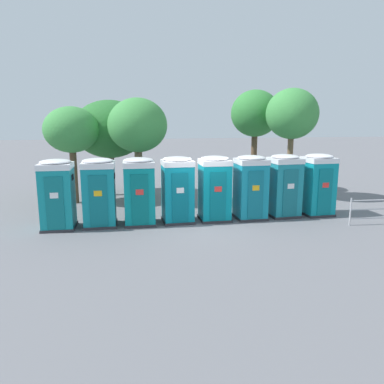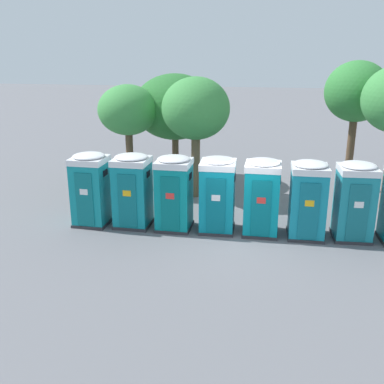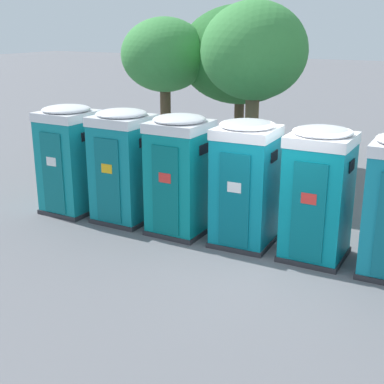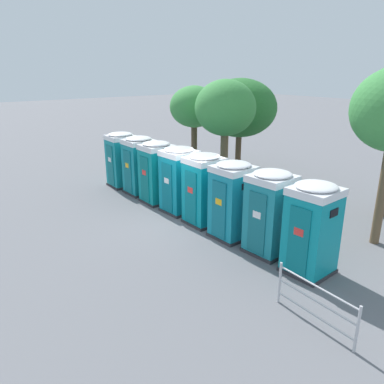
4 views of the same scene
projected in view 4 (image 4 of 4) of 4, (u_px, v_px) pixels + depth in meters
ground_plane at (178, 220)px, 13.69m from camera, size 120.00×120.00×0.00m
portapotty_0 at (121, 159)px, 17.41m from camera, size 1.18×1.21×2.54m
portapotty_1 at (139, 165)px, 16.37m from camera, size 1.21×1.21×2.54m
portapotty_2 at (157, 172)px, 15.25m from camera, size 1.17×1.21×2.54m
portapotty_3 at (179, 180)px, 14.20m from camera, size 1.21×1.24×2.54m
portapotty_4 at (204, 189)px, 13.10m from camera, size 1.17×1.21×2.54m
portapotty_5 at (232, 200)px, 11.99m from camera, size 1.19×1.22×2.54m
portapotty_6 at (270, 212)px, 10.96m from camera, size 1.24×1.26×2.54m
portapotty_7 at (312, 228)px, 9.84m from camera, size 1.21×1.25×2.54m
street_tree_0 at (225, 109)px, 16.52m from camera, size 2.71×2.71×4.88m
street_tree_2 at (194, 107)px, 19.18m from camera, size 2.52×2.52×4.50m
street_tree_4 at (240, 108)px, 18.86m from camera, size 3.71×3.71×4.87m
event_barrier at (315, 302)px, 7.93m from camera, size 2.06×0.18×1.05m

